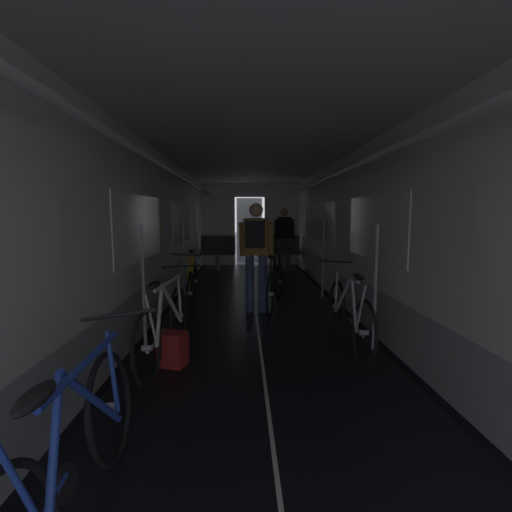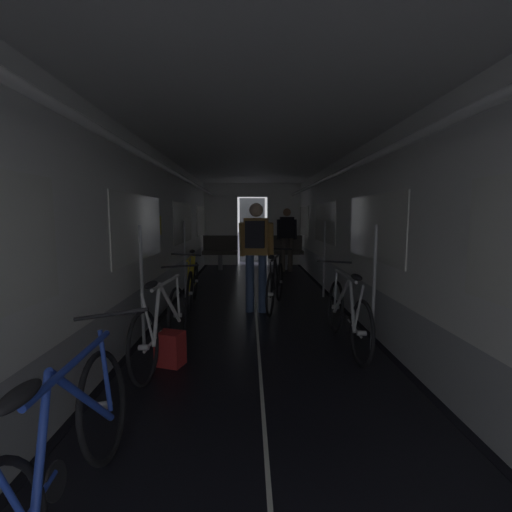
% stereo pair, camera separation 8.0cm
% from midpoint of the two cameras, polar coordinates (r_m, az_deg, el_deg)
% --- Properties ---
extents(ground_plane, '(60.00, 60.00, 0.00)m').
position_cam_midpoint_polar(ground_plane, '(2.28, 2.64, -34.64)').
color(ground_plane, black).
extents(train_car_shell, '(3.14, 12.34, 2.57)m').
position_cam_midpoint_polar(train_car_shell, '(5.31, -0.43, 8.68)').
color(train_car_shell, black).
rests_on(train_car_shell, ground).
extents(bench_seat_far_left, '(0.98, 0.51, 0.95)m').
position_cam_midpoint_polar(bench_seat_far_left, '(9.86, -6.40, 1.08)').
color(bench_seat_far_left, gray).
rests_on(bench_seat_far_left, ground).
extents(bench_seat_far_right, '(0.98, 0.51, 0.95)m').
position_cam_midpoint_polar(bench_seat_far_right, '(9.88, 4.07, 1.12)').
color(bench_seat_far_right, gray).
rests_on(bench_seat_far_right, ground).
extents(bicycle_yellow, '(0.44, 1.69, 0.95)m').
position_cam_midpoint_polar(bicycle_yellow, '(5.95, -10.64, -4.39)').
color(bicycle_yellow, black).
rests_on(bicycle_yellow, ground).
extents(bicycle_silver, '(0.44, 1.69, 0.94)m').
position_cam_midpoint_polar(bicycle_silver, '(4.21, 14.12, -9.02)').
color(bicycle_silver, black).
rests_on(bicycle_silver, ground).
extents(bicycle_blue, '(0.44, 1.69, 0.96)m').
position_cam_midpoint_polar(bicycle_blue, '(2.10, -28.37, -26.46)').
color(bicycle_blue, black).
rests_on(bicycle_blue, ground).
extents(bicycle_white, '(0.44, 1.69, 0.95)m').
position_cam_midpoint_polar(bicycle_white, '(3.82, -14.96, -10.70)').
color(bicycle_white, black).
rests_on(bicycle_white, ground).
extents(person_cyclist_aisle, '(0.55, 0.42, 1.69)m').
position_cam_midpoint_polar(person_cyclist_aisle, '(5.40, -0.43, 1.40)').
color(person_cyclist_aisle, '#384C75').
rests_on(person_cyclist_aisle, ground).
extents(bicycle_black_in_aisle, '(0.53, 1.66, 0.93)m').
position_cam_midpoint_polar(bicycle_black_in_aisle, '(5.78, 2.66, -4.60)').
color(bicycle_black_in_aisle, black).
rests_on(bicycle_black_in_aisle, ground).
extents(person_standing_near_bench, '(0.53, 0.23, 1.69)m').
position_cam_midpoint_polar(person_standing_near_bench, '(9.48, 4.34, 3.35)').
color(person_standing_near_bench, brown).
rests_on(person_standing_near_bench, ground).
extents(backpack_on_floor, '(0.31, 0.27, 0.34)m').
position_cam_midpoint_polar(backpack_on_floor, '(3.77, -13.85, -14.32)').
color(backpack_on_floor, maroon).
rests_on(backpack_on_floor, ground).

